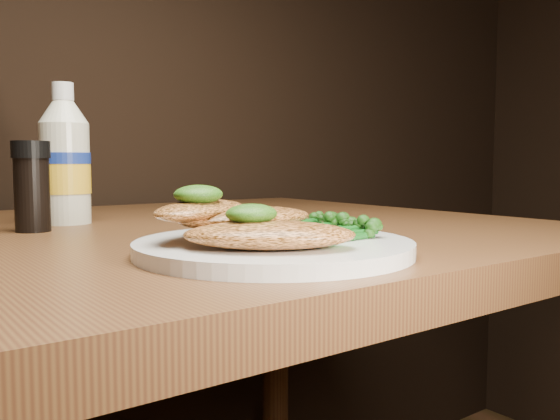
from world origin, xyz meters
TOP-DOWN VIEW (x-y plane):
  - plate at (0.11, 0.80)m, footprint 0.25×0.25m
  - chicken_front at (0.07, 0.76)m, footprint 0.16×0.14m
  - chicken_mid at (0.09, 0.82)m, footprint 0.13×0.07m
  - chicken_back at (0.06, 0.84)m, footprint 0.13×0.11m
  - pesto_front at (0.07, 0.77)m, footprint 0.05×0.04m
  - pesto_back at (0.05, 0.83)m, footprint 0.06×0.06m
  - broccolini_bundle at (0.15, 0.79)m, footprint 0.14×0.13m
  - mayo_bottle at (0.04, 1.17)m, footprint 0.07×0.07m
  - pepper_grinder at (-0.02, 1.10)m, footprint 0.05×0.05m

SIDE VIEW (x-z plane):
  - plate at x=0.11m, z-range 0.75..0.76m
  - broccolini_bundle at x=0.15m, z-range 0.76..0.78m
  - chicken_front at x=0.07m, z-range 0.76..0.79m
  - chicken_mid at x=0.09m, z-range 0.77..0.79m
  - chicken_back at x=0.06m, z-range 0.78..0.80m
  - pesto_front at x=0.07m, z-range 0.78..0.80m
  - pepper_grinder at x=-0.02m, z-range 0.75..0.86m
  - pesto_back at x=0.05m, z-range 0.80..0.81m
  - mayo_bottle at x=0.04m, z-range 0.75..0.94m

